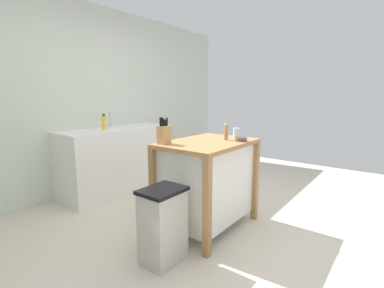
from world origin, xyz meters
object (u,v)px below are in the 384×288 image
Objects in this scene: kitchen_island at (207,180)px; trash_bin at (163,225)px; bottle_hand_soap at (104,122)px; knife_block at (164,134)px; bowl_stoneware_deep at (241,139)px; sink_faucet at (110,120)px; pepper_grinder at (226,132)px; drinking_cup at (236,133)px.

kitchen_island is 0.76m from trash_bin.
trash_bin is at bearing -112.08° from bottle_hand_soap.
knife_block is 2.20× the size of bowl_stoneware_deep.
sink_faucet reaches higher than bottle_hand_soap.
knife_block is at bearing 148.59° from pepper_grinder.
kitchen_island is 0.60m from drinking_cup.
bottle_hand_soap is at bearing 97.01° from bowl_stoneware_deep.
drinking_cup is at bearing -16.62° from kitchen_island.
knife_block is 0.66m from pepper_grinder.
bowl_stoneware_deep is 0.67× the size of pepper_grinder.
bottle_hand_soap is at bearing 67.92° from trash_bin.
bottle_hand_soap reaches higher than kitchen_island.
drinking_cup is 0.48× the size of sink_faucet.
kitchen_island is 0.67m from knife_block.
drinking_cup is 0.50× the size of bottle_hand_soap.
trash_bin is at bearing -115.96° from sink_faucet.
knife_block is 0.40× the size of trash_bin.
bottle_hand_soap is (-0.03, 1.67, 0.49)m from kitchen_island.
bowl_stoneware_deep is 0.23m from drinking_cup.
trash_bin is at bearing 168.15° from bowl_stoneware_deep.
drinking_cup is at bearing -84.43° from sink_faucet.
kitchen_island is 1.74m from bottle_hand_soap.
drinking_cup is (0.38, -0.11, 0.45)m from kitchen_island.
knife_block reaches higher than kitchen_island.
sink_faucet is (0.92, 1.90, 0.69)m from trash_bin.
kitchen_island is 1.58× the size of trash_bin.
bottle_hand_soap is at bearing 97.07° from pepper_grinder.
knife_block is 2.41× the size of drinking_cup.
drinking_cup is 1.29m from trash_bin.
bowl_stoneware_deep reaches higher than trash_bin.
knife_block is at bearing -103.56° from bottle_hand_soap.
pepper_grinder is 0.27× the size of trash_bin.
knife_block is (-0.38, 0.25, 0.49)m from kitchen_island.
drinking_cup is 1.96m from sink_faucet.
pepper_grinder is (0.56, -0.34, -0.01)m from knife_block.
bowl_stoneware_deep is (0.20, -0.26, 0.42)m from kitchen_island.
pepper_grinder is at bearing -90.07° from sink_faucet.
trash_bin is (-0.74, -0.06, -0.19)m from kitchen_island.
knife_block is 0.77m from bowl_stoneware_deep.
sink_faucet is at bearing 64.04° from trash_bin.
pepper_grinder reaches higher than drinking_cup.
drinking_cup reaches higher than trash_bin.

